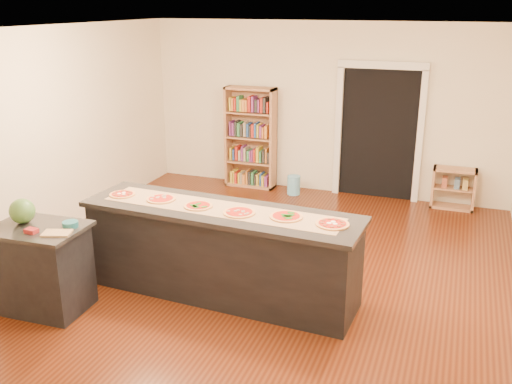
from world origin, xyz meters
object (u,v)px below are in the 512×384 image
(waste_bin, at_px, (294,185))
(watermelon, at_px, (22,211))
(low_shelf, at_px, (453,188))
(bookshelf, at_px, (251,138))
(kitchen_island, at_px, (221,252))
(side_counter, at_px, (43,268))

(waste_bin, height_order, watermelon, watermelon)
(low_shelf, bearing_deg, bookshelf, -179.75)
(kitchen_island, xyz_separation_m, watermelon, (-1.82, -0.87, 0.55))
(kitchen_island, distance_m, waste_bin, 3.61)
(kitchen_island, bearing_deg, waste_bin, 96.75)
(side_counter, xyz_separation_m, bookshelf, (0.54, 4.68, 0.39))
(bookshelf, distance_m, waste_bin, 1.11)
(kitchen_island, xyz_separation_m, side_counter, (-1.62, -0.92, -0.04))
(kitchen_island, bearing_deg, side_counter, -147.45)
(low_shelf, relative_size, waste_bin, 2.04)
(kitchen_island, distance_m, bookshelf, 3.93)
(bookshelf, bearing_deg, watermelon, -99.10)
(bookshelf, height_order, low_shelf, bookshelf)
(kitchen_island, height_order, watermelon, watermelon)
(side_counter, xyz_separation_m, low_shelf, (3.90, 4.70, -0.14))
(side_counter, distance_m, waste_bin, 4.71)
(side_counter, bearing_deg, low_shelf, 48.03)
(kitchen_island, xyz_separation_m, low_shelf, (2.29, 3.78, -0.18))
(watermelon, bearing_deg, low_shelf, 48.58)
(side_counter, bearing_deg, kitchen_island, 27.32)
(kitchen_island, relative_size, low_shelf, 4.70)
(side_counter, height_order, bookshelf, bookshelf)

